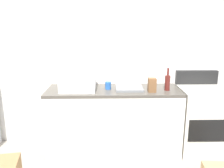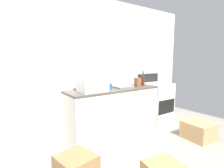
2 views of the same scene
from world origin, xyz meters
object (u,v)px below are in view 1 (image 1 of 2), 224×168
(knife_block, at_px, (152,85))
(microwave, at_px, (78,80))
(coffee_mug, at_px, (108,86))
(stove_oven, at_px, (200,118))
(wine_bottle, at_px, (167,82))

(knife_block, bearing_deg, microwave, 174.78)
(coffee_mug, height_order, knife_block, knife_block)
(stove_oven, xyz_separation_m, coffee_mug, (-1.29, -0.00, 0.48))
(stove_oven, height_order, coffee_mug, stove_oven)
(coffee_mug, bearing_deg, microwave, -172.24)
(microwave, height_order, coffee_mug, microwave)
(microwave, xyz_separation_m, coffee_mug, (0.40, 0.05, -0.09))
(coffee_mug, relative_size, knife_block, 0.56)
(stove_oven, relative_size, wine_bottle, 3.67)
(knife_block, bearing_deg, stove_oven, 11.37)
(stove_oven, distance_m, knife_block, 0.91)
(microwave, xyz_separation_m, wine_bottle, (1.18, -0.02, -0.03))
(microwave, bearing_deg, wine_bottle, -1.00)
(coffee_mug, bearing_deg, stove_oven, 0.14)
(wine_bottle, xyz_separation_m, coffee_mug, (-0.78, 0.07, -0.06))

